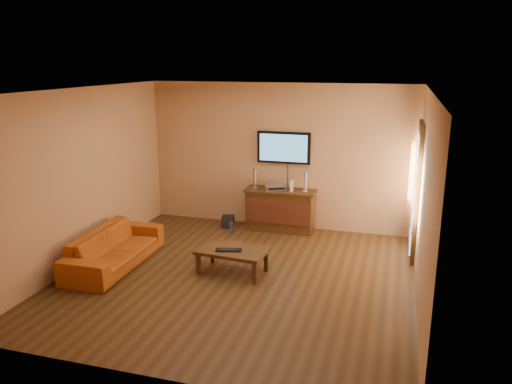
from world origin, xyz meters
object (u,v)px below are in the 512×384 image
at_px(media_console, 280,210).
at_px(speaker_left, 255,179).
at_px(keyboard, 229,250).
at_px(sofa, 114,242).
at_px(subwoofer, 228,222).
at_px(bottle, 232,227).
at_px(coffee_table, 232,252).
at_px(television, 284,148).
at_px(game_console, 292,186).
at_px(speaker_right, 305,183).
at_px(av_receiver, 275,187).

height_order(media_console, speaker_left, speaker_left).
bearing_deg(speaker_left, keyboard, -83.76).
height_order(sofa, speaker_left, speaker_left).
bearing_deg(subwoofer, bottle, -70.94).
xyz_separation_m(media_console, bottle, (-0.82, -0.42, -0.29)).
xyz_separation_m(coffee_table, bottle, (-0.59, 1.68, -0.22)).
relative_size(television, game_console, 4.74).
distance_m(sofa, speaker_right, 3.49).
bearing_deg(keyboard, coffee_table, 61.65).
height_order(sofa, bottle, sofa).
relative_size(coffee_table, keyboard, 2.60).
relative_size(media_console, coffee_table, 1.23).
bearing_deg(bottle, media_console, 27.21).
xyz_separation_m(television, speaker_right, (0.46, -0.20, -0.59)).
bearing_deg(keyboard, subwoofer, 109.64).
bearing_deg(game_console, coffee_table, -104.58).
relative_size(game_console, bottle, 0.93).
relative_size(speaker_left, speaker_right, 1.01).
xyz_separation_m(media_console, av_receiver, (-0.11, 0.01, 0.43)).
bearing_deg(av_receiver, bottle, -173.28).
relative_size(speaker_right, subwoofer, 1.61).
relative_size(sofa, speaker_left, 5.35).
distance_m(coffee_table, speaker_right, 2.30).
bearing_deg(keyboard, bottle, 107.66).
distance_m(media_console, speaker_right, 0.71).
bearing_deg(game_console, speaker_right, 6.68).
height_order(sofa, keyboard, sofa).
height_order(coffee_table, bottle, coffee_table).
height_order(bottle, keyboard, keyboard).
bearing_deg(av_receiver, television, 36.56).
height_order(av_receiver, bottle, av_receiver).
relative_size(subwoofer, keyboard, 0.55).
height_order(media_console, subwoofer, media_console).
xyz_separation_m(sofa, speaker_left, (1.57, 2.34, 0.56)).
bearing_deg(sofa, television, -40.67).
distance_m(television, speaker_right, 0.77).
bearing_deg(speaker_left, television, 22.02).
distance_m(television, sofa, 3.48).
bearing_deg(speaker_right, coffee_table, -107.85).
distance_m(sofa, game_console, 3.29).
xyz_separation_m(sofa, game_console, (2.29, 2.31, 0.50)).
bearing_deg(bottle, subwoofer, 120.78).
bearing_deg(media_console, sofa, -131.51).
relative_size(television, speaker_right, 2.76).
bearing_deg(media_console, bottle, -152.79).
height_order(media_console, av_receiver, av_receiver).
bearing_deg(subwoofer, coffee_table, -80.51).
bearing_deg(game_console, bottle, -161.94).
relative_size(speaker_left, subwoofer, 1.63).
bearing_deg(television, speaker_left, -157.98).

